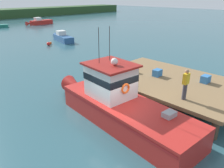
{
  "coord_description": "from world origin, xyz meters",
  "views": [
    {
      "loc": [
        -7.34,
        -6.93,
        6.28
      ],
      "look_at": [
        1.2,
        1.63,
        1.4
      ],
      "focal_mm": 35.67,
      "sensor_mm": 36.0,
      "label": 1
    }
  ],
  "objects_px": {
    "bait_bucket": "(135,70)",
    "moored_boat_far_right": "(62,38)",
    "crate_stack_near_edge": "(157,73)",
    "mooring_buoy_channel_marker": "(51,43)",
    "main_fishing_boat": "(118,103)",
    "deckhand_by_the_boat": "(185,84)",
    "mooring_buoy_inshore": "(48,44)",
    "crate_single_far": "(206,79)",
    "moored_boat_mid_harbor": "(40,22)"
  },
  "relations": [
    {
      "from": "crate_stack_near_edge",
      "to": "mooring_buoy_channel_marker",
      "type": "height_order",
      "value": "crate_stack_near_edge"
    },
    {
      "from": "moored_boat_far_right",
      "to": "mooring_buoy_inshore",
      "type": "distance_m",
      "value": 3.5
    },
    {
      "from": "moored_boat_far_right",
      "to": "moored_boat_mid_harbor",
      "type": "bearing_deg",
      "value": 70.42
    },
    {
      "from": "crate_stack_near_edge",
      "to": "mooring_buoy_channel_marker",
      "type": "xyz_separation_m",
      "value": [
        3.26,
        19.38,
        -1.26
      ]
    },
    {
      "from": "mooring_buoy_channel_marker",
      "to": "mooring_buoy_inshore",
      "type": "distance_m",
      "value": 0.97
    },
    {
      "from": "crate_stack_near_edge",
      "to": "moored_boat_mid_harbor",
      "type": "height_order",
      "value": "crate_stack_near_edge"
    },
    {
      "from": "crate_stack_near_edge",
      "to": "mooring_buoy_channel_marker",
      "type": "relative_size",
      "value": 1.77
    },
    {
      "from": "bait_bucket",
      "to": "mooring_buoy_channel_marker",
      "type": "xyz_separation_m",
      "value": [
        3.76,
        17.84,
        -1.2
      ]
    },
    {
      "from": "crate_stack_near_edge",
      "to": "moored_boat_far_right",
      "type": "xyz_separation_m",
      "value": [
        5.7,
        20.21,
        -0.94
      ]
    },
    {
      "from": "main_fishing_boat",
      "to": "moored_boat_mid_harbor",
      "type": "relative_size",
      "value": 1.6
    },
    {
      "from": "deckhand_by_the_boat",
      "to": "mooring_buoy_inshore",
      "type": "xyz_separation_m",
      "value": [
        4.57,
        21.74,
        -1.82
      ]
    },
    {
      "from": "main_fishing_boat",
      "to": "moored_boat_far_right",
      "type": "xyz_separation_m",
      "value": [
        10.17,
        20.88,
        -0.52
      ]
    },
    {
      "from": "crate_single_far",
      "to": "crate_stack_near_edge",
      "type": "bearing_deg",
      "value": 111.72
    },
    {
      "from": "deckhand_by_the_boat",
      "to": "moored_boat_mid_harbor",
      "type": "relative_size",
      "value": 0.26
    },
    {
      "from": "crate_stack_near_edge",
      "to": "mooring_buoy_inshore",
      "type": "distance_m",
      "value": 18.92
    },
    {
      "from": "bait_bucket",
      "to": "mooring_buoy_inshore",
      "type": "relative_size",
      "value": 0.71
    },
    {
      "from": "mooring_buoy_channel_marker",
      "to": "mooring_buoy_inshore",
      "type": "relative_size",
      "value": 0.71
    },
    {
      "from": "moored_boat_mid_harbor",
      "to": "mooring_buoy_channel_marker",
      "type": "height_order",
      "value": "moored_boat_mid_harbor"
    },
    {
      "from": "crate_single_far",
      "to": "deckhand_by_the_boat",
      "type": "height_order",
      "value": "deckhand_by_the_boat"
    },
    {
      "from": "mooring_buoy_inshore",
      "to": "crate_stack_near_edge",
      "type": "bearing_deg",
      "value": -97.77
    },
    {
      "from": "bait_bucket",
      "to": "moored_boat_far_right",
      "type": "height_order",
      "value": "bait_bucket"
    },
    {
      "from": "main_fishing_boat",
      "to": "moored_boat_far_right",
      "type": "relative_size",
      "value": 1.75
    },
    {
      "from": "deckhand_by_the_boat",
      "to": "mooring_buoy_channel_marker",
      "type": "relative_size",
      "value": 4.81
    },
    {
      "from": "main_fishing_boat",
      "to": "mooring_buoy_channel_marker",
      "type": "distance_m",
      "value": 21.5
    },
    {
      "from": "deckhand_by_the_boat",
      "to": "moored_boat_mid_harbor",
      "type": "height_order",
      "value": "deckhand_by_the_boat"
    },
    {
      "from": "moored_boat_mid_harbor",
      "to": "crate_stack_near_edge",
      "type": "bearing_deg",
      "value": -107.68
    },
    {
      "from": "crate_single_far",
      "to": "mooring_buoy_inshore",
      "type": "bearing_deg",
      "value": 86.16
    },
    {
      "from": "mooring_buoy_channel_marker",
      "to": "mooring_buoy_inshore",
      "type": "bearing_deg",
      "value": -136.79
    },
    {
      "from": "crate_single_far",
      "to": "crate_stack_near_edge",
      "type": "relative_size",
      "value": 1.0
    },
    {
      "from": "bait_bucket",
      "to": "crate_single_far",
      "type": "bearing_deg",
      "value": -69.64
    },
    {
      "from": "main_fishing_boat",
      "to": "crate_stack_near_edge",
      "type": "bearing_deg",
      "value": 8.56
    },
    {
      "from": "bait_bucket",
      "to": "moored_boat_mid_harbor",
      "type": "distance_m",
      "value": 40.79
    },
    {
      "from": "crate_single_far",
      "to": "moored_boat_far_right",
      "type": "distance_m",
      "value": 23.48
    },
    {
      "from": "deckhand_by_the_boat",
      "to": "moored_boat_far_right",
      "type": "relative_size",
      "value": 0.29
    },
    {
      "from": "deckhand_by_the_boat",
      "to": "mooring_buoy_inshore",
      "type": "bearing_deg",
      "value": 78.14
    },
    {
      "from": "deckhand_by_the_boat",
      "to": "moored_boat_mid_harbor",
      "type": "xyz_separation_m",
      "value": [
        14.79,
        43.12,
        -1.52
      ]
    },
    {
      "from": "deckhand_by_the_boat",
      "to": "moored_boat_far_right",
      "type": "xyz_separation_m",
      "value": [
        7.72,
        23.24,
        -1.57
      ]
    },
    {
      "from": "bait_bucket",
      "to": "moored_boat_far_right",
      "type": "distance_m",
      "value": 19.7
    },
    {
      "from": "crate_single_far",
      "to": "deckhand_by_the_boat",
      "type": "xyz_separation_m",
      "value": [
        -3.12,
        -0.23,
        0.63
      ]
    },
    {
      "from": "main_fishing_boat",
      "to": "crate_single_far",
      "type": "distance_m",
      "value": 5.98
    },
    {
      "from": "mooring_buoy_inshore",
      "to": "main_fishing_boat",
      "type": "bearing_deg",
      "value": -109.91
    },
    {
      "from": "moored_boat_far_right",
      "to": "mooring_buoy_channel_marker",
      "type": "distance_m",
      "value": 2.6
    },
    {
      "from": "moored_boat_far_right",
      "to": "mooring_buoy_inshore",
      "type": "height_order",
      "value": "moored_boat_far_right"
    },
    {
      "from": "deckhand_by_the_boat",
      "to": "moored_boat_far_right",
      "type": "height_order",
      "value": "deckhand_by_the_boat"
    },
    {
      "from": "bait_bucket",
      "to": "mooring_buoy_inshore",
      "type": "bearing_deg",
      "value": 79.94
    },
    {
      "from": "moored_boat_mid_harbor",
      "to": "moored_boat_far_right",
      "type": "height_order",
      "value": "moored_boat_mid_harbor"
    },
    {
      "from": "crate_stack_near_edge",
      "to": "bait_bucket",
      "type": "height_order",
      "value": "crate_stack_near_edge"
    },
    {
      "from": "main_fishing_boat",
      "to": "mooring_buoy_inshore",
      "type": "distance_m",
      "value": 20.63
    },
    {
      "from": "main_fishing_boat",
      "to": "crate_stack_near_edge",
      "type": "relative_size",
      "value": 16.52
    },
    {
      "from": "moored_boat_mid_harbor",
      "to": "mooring_buoy_channel_marker",
      "type": "bearing_deg",
      "value": -114.67
    }
  ]
}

